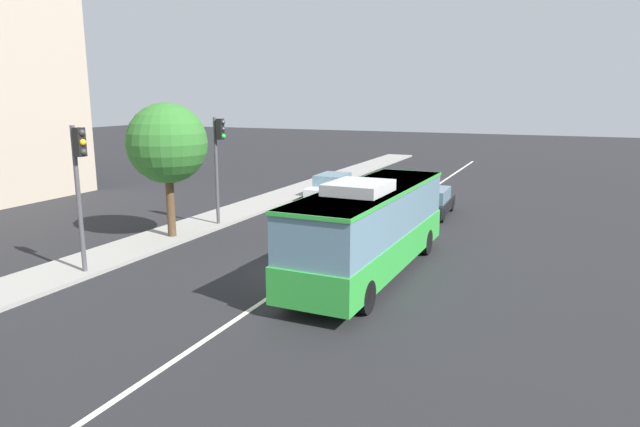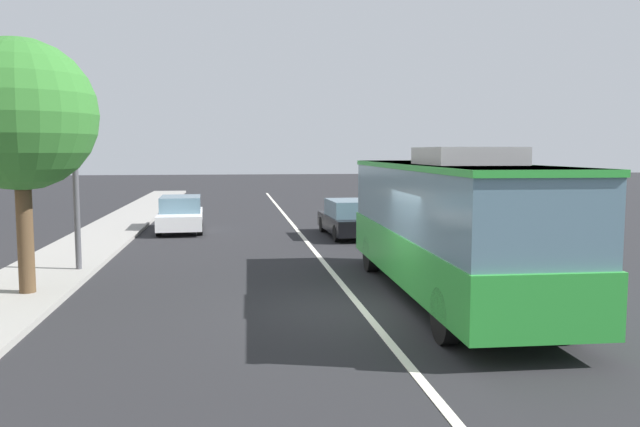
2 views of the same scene
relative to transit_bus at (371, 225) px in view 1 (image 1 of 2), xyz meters
name	(u,v)px [view 1 (image 1 of 2)]	position (x,y,z in m)	size (l,w,h in m)	color
ground_plane	(305,274)	(-0.79, 2.14, -1.81)	(160.00, 160.00, 0.00)	black
sidewalk_kerb	(132,248)	(-0.79, 9.94, -1.74)	(80.00, 2.56, 0.14)	gray
lane_centre_line	(305,273)	(-0.79, 2.14, -1.80)	(76.00, 0.16, 0.01)	silver
transit_bus	(371,225)	(0.00, 0.00, 0.00)	(10.06, 2.73, 3.46)	green
sedan_black	(431,202)	(10.77, 0.27, -1.09)	(4.56, 1.95, 1.46)	black
sedan_white	(331,186)	(13.46, 7.06, -1.09)	(4.57, 1.98, 1.46)	white
traffic_light_near_corner	(80,174)	(-4.01, 9.01, 1.75)	(0.33, 0.62, 5.20)	#47474C
traffic_light_mid_block	(219,152)	(4.19, 8.95, 1.75)	(0.34, 0.62, 5.20)	#47474C
street_tree_kerbside_centre	(167,144)	(1.30, 9.57, 2.36)	(3.42, 3.42, 5.90)	#4C3823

